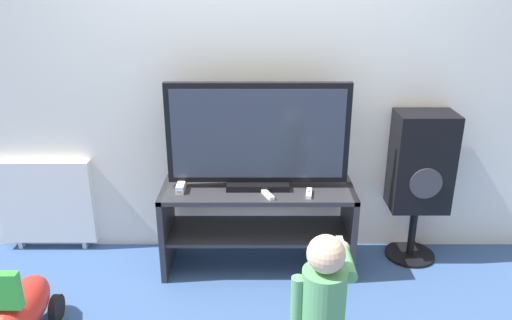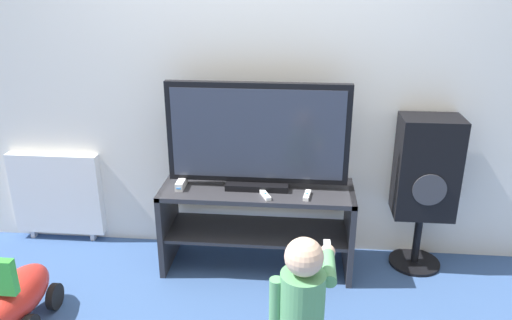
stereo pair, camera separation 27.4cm
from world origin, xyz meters
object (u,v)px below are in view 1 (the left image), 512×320
(remote_secondary, at_px, (266,195))
(ride_on_toy, at_px, (17,309))
(child, at_px, (322,299))
(television, at_px, (256,137))
(remote_primary, at_px, (307,193))
(speaker_tower, at_px, (419,166))
(game_console, at_px, (179,186))
(radiator, at_px, (44,203))

(remote_secondary, height_order, ride_on_toy, remote_secondary)
(remote_secondary, bearing_deg, child, -74.99)
(television, distance_m, remote_secondary, 0.36)
(remote_primary, relative_size, speaker_tower, 0.13)
(television, bearing_deg, child, -73.88)
(television, distance_m, ride_on_toy, 1.65)
(television, height_order, game_console, television)
(remote_primary, relative_size, ride_on_toy, 0.26)
(child, bearing_deg, ride_on_toy, 169.36)
(remote_secondary, relative_size, radiator, 0.20)
(child, bearing_deg, remote_secondary, 105.01)
(remote_secondary, relative_size, child, 0.16)
(television, xyz_separation_m, ride_on_toy, (-1.28, -0.74, -0.72))
(television, bearing_deg, radiator, 171.98)
(game_console, xyz_separation_m, child, (0.79, -0.99, -0.13))
(child, height_order, ride_on_toy, child)
(speaker_tower, bearing_deg, ride_on_toy, -160.42)
(radiator, bearing_deg, ride_on_toy, -78.07)
(ride_on_toy, distance_m, radiator, 0.99)
(ride_on_toy, bearing_deg, remote_secondary, 23.69)
(television, distance_m, radiator, 1.60)
(speaker_tower, bearing_deg, game_console, -174.64)
(television, distance_m, game_console, 0.58)
(radiator, bearing_deg, television, -8.02)
(television, xyz_separation_m, remote_primary, (0.32, -0.13, -0.33))
(ride_on_toy, bearing_deg, remote_primary, 20.96)
(game_console, distance_m, radiator, 1.06)
(game_console, bearing_deg, child, -51.44)
(television, relative_size, child, 1.41)
(remote_secondary, distance_m, ride_on_toy, 1.52)
(speaker_tower, height_order, ride_on_toy, speaker_tower)
(remote_secondary, xyz_separation_m, child, (0.24, -0.89, -0.11))
(remote_primary, relative_size, radiator, 0.20)
(remote_secondary, distance_m, radiator, 1.61)
(child, distance_m, speaker_tower, 1.39)
(ride_on_toy, bearing_deg, radiator, 101.93)
(game_console, height_order, speaker_tower, speaker_tower)
(child, xyz_separation_m, radiator, (-1.79, 1.25, -0.11))
(remote_primary, distance_m, child, 0.92)
(remote_primary, height_order, radiator, radiator)
(speaker_tower, bearing_deg, child, -124.26)
(television, bearing_deg, ride_on_toy, -149.95)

